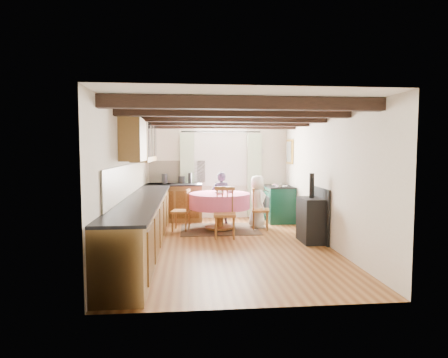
{
  "coord_description": "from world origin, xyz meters",
  "views": [
    {
      "loc": [
        -0.7,
        -6.6,
        1.71
      ],
      "look_at": [
        0.0,
        0.8,
        1.15
      ],
      "focal_mm": 29.56,
      "sensor_mm": 36.0,
      "label": 1
    }
  ],
  "objects": [
    {
      "name": "aga_range",
      "position": [
        1.47,
        2.17,
        0.44
      ],
      "size": [
        0.62,
        0.96,
        0.88
      ],
      "primitive_type": null,
      "color": "#0C3527",
      "rests_on": "floor"
    },
    {
      "name": "beam_b",
      "position": [
        0.0,
        -1.0,
        2.31
      ],
      "size": [
        3.6,
        0.16,
        0.16
      ],
      "primitive_type": "cube",
      "color": "black",
      "rests_on": "ceiling"
    },
    {
      "name": "floor",
      "position": [
        0.0,
        0.0,
        0.0
      ],
      "size": [
        3.6,
        5.5,
        0.0
      ],
      "primitive_type": "cube",
      "color": "#976533",
      "rests_on": "ground"
    },
    {
      "name": "cast_iron_stove",
      "position": [
        1.58,
        0.07,
        0.65
      ],
      "size": [
        0.39,
        0.65,
        1.3
      ],
      "primitive_type": null,
      "color": "black",
      "rests_on": "floor"
    },
    {
      "name": "wall_left",
      "position": [
        -1.8,
        0.0,
        1.2
      ],
      "size": [
        0.0,
        5.5,
        2.4
      ],
      "primitive_type": "cube",
      "color": "silver",
      "rests_on": "ground"
    },
    {
      "name": "worktop_back",
      "position": [
        -1.05,
        2.43,
        0.9
      ],
      "size": [
        1.3,
        0.64,
        0.04
      ],
      "primitive_type": "cube",
      "color": "black",
      "rests_on": "base_cabinet_back"
    },
    {
      "name": "chair_near",
      "position": [
        -0.01,
        0.55,
        0.5
      ],
      "size": [
        0.47,
        0.49,
        1.01
      ],
      "primitive_type": null,
      "rotation": [
        0.0,
        0.0,
        -0.09
      ],
      "color": "olive",
      "rests_on": "floor"
    },
    {
      "name": "base_cabinet_back",
      "position": [
        -1.05,
        2.45,
        0.44
      ],
      "size": [
        1.3,
        0.6,
        0.88
      ],
      "primitive_type": "cube",
      "color": "brown",
      "rests_on": "floor"
    },
    {
      "name": "chair_left",
      "position": [
        -0.89,
        1.33,
        0.45
      ],
      "size": [
        0.48,
        0.46,
        0.9
      ],
      "primitive_type": null,
      "rotation": [
        0.0,
        0.0,
        -1.79
      ],
      "color": "olive",
      "rests_on": "floor"
    },
    {
      "name": "window_pane",
      "position": [
        0.1,
        2.74,
        1.6
      ],
      "size": [
        1.2,
        0.01,
        1.4
      ],
      "primitive_type": "cube",
      "color": "white",
      "rests_on": "wall_back"
    },
    {
      "name": "base_cabinet_left",
      "position": [
        -1.5,
        0.0,
        0.44
      ],
      "size": [
        0.6,
        5.3,
        0.88
      ],
      "primitive_type": "cube",
      "color": "brown",
      "rests_on": "floor"
    },
    {
      "name": "bowl_b",
      "position": [
        0.2,
        1.51,
        0.83
      ],
      "size": [
        0.21,
        0.21,
        0.06
      ],
      "primitive_type": "imported",
      "rotation": [
        0.0,
        0.0,
        3.22
      ],
      "color": "silver",
      "rests_on": "dining_table"
    },
    {
      "name": "beam_d",
      "position": [
        0.0,
        1.0,
        2.31
      ],
      "size": [
        3.6,
        0.16,
        0.16
      ],
      "primitive_type": "cube",
      "color": "black",
      "rests_on": "ceiling"
    },
    {
      "name": "wall_picture",
      "position": [
        1.77,
        2.3,
        1.7
      ],
      "size": [
        0.04,
        0.5,
        0.6
      ],
      "primitive_type": "cube",
      "color": "gold",
      "rests_on": "wall_right"
    },
    {
      "name": "wall_plate",
      "position": [
        1.05,
        2.72,
        1.7
      ],
      "size": [
        0.3,
        0.02,
        0.3
      ],
      "primitive_type": "cylinder",
      "rotation": [
        1.57,
        0.0,
        0.0
      ],
      "color": "silver",
      "rests_on": "wall_back"
    },
    {
      "name": "curtain_right",
      "position": [
        0.95,
        2.65,
        1.1
      ],
      "size": [
        0.35,
        0.1,
        2.1
      ],
      "primitive_type": "cube",
      "color": "silver",
      "rests_on": "wall_back"
    },
    {
      "name": "rug",
      "position": [
        -0.05,
        1.34,
        0.01
      ],
      "size": [
        1.69,
        1.31,
        0.01
      ],
      "primitive_type": "cube",
      "color": "brown",
      "rests_on": "floor"
    },
    {
      "name": "curtain_rod",
      "position": [
        0.1,
        2.65,
        2.2
      ],
      "size": [
        2.0,
        0.03,
        0.03
      ],
      "primitive_type": "cylinder",
      "rotation": [
        0.0,
        1.57,
        0.0
      ],
      "color": "black",
      "rests_on": "wall_back"
    },
    {
      "name": "splash_left",
      "position": [
        -1.78,
        0.3,
        1.2
      ],
      "size": [
        0.02,
        4.5,
        0.55
      ],
      "primitive_type": "cube",
      "color": "beige",
      "rests_on": "wall_left"
    },
    {
      "name": "curtain_left",
      "position": [
        -0.75,
        2.65,
        1.1
      ],
      "size": [
        0.35,
        0.1,
        2.1
      ],
      "primitive_type": "cube",
      "color": "silver",
      "rests_on": "wall_back"
    },
    {
      "name": "wall_front",
      "position": [
        0.0,
        -2.75,
        1.2
      ],
      "size": [
        3.6,
        0.0,
        2.4
      ],
      "primitive_type": "cube",
      "color": "silver",
      "rests_on": "ground"
    },
    {
      "name": "beam_a",
      "position": [
        0.0,
        -2.0,
        2.31
      ],
      "size": [
        3.6,
        0.16,
        0.16
      ],
      "primitive_type": "cube",
      "color": "black",
      "rests_on": "ceiling"
    },
    {
      "name": "dining_table",
      "position": [
        -0.05,
        1.34,
        0.4
      ],
      "size": [
        1.32,
        1.32,
        0.8
      ],
      "primitive_type": null,
      "color": "#D15587",
      "rests_on": "floor"
    },
    {
      "name": "worktop_left",
      "position": [
        -1.48,
        0.0,
        0.9
      ],
      "size": [
        0.64,
        5.3,
        0.04
      ],
      "primitive_type": "cube",
      "color": "black",
      "rests_on": "base_cabinet_left"
    },
    {
      "name": "bowl_a",
      "position": [
        -0.05,
        1.21,
        0.82
      ],
      "size": [
        0.28,
        0.28,
        0.05
      ],
      "primitive_type": "imported",
      "rotation": [
        0.0,
        0.0,
        4.08
      ],
      "color": "silver",
      "rests_on": "dining_table"
    },
    {
      "name": "wall_back",
      "position": [
        0.0,
        2.75,
        1.2
      ],
      "size": [
        3.6,
        0.0,
        2.4
      ],
      "primitive_type": "cube",
      "color": "silver",
      "rests_on": "ground"
    },
    {
      "name": "beam_e",
      "position": [
        0.0,
        2.0,
        2.31
      ],
      "size": [
        3.6,
        0.16,
        0.16
      ],
      "primitive_type": "cube",
      "color": "black",
      "rests_on": "ceiling"
    },
    {
      "name": "canister_tall",
      "position": [
        -1.3,
        2.46,
        1.04
      ],
      "size": [
        0.14,
        0.14,
        0.24
      ],
      "primitive_type": "cylinder",
      "color": "#262628",
      "rests_on": "worktop_back"
    },
    {
      "name": "wall_cabinet_solid",
      "position": [
        -1.63,
        -0.3,
        1.9
      ],
      "size": [
        0.34,
        0.9,
        0.7
      ],
      "primitive_type": "cube",
      "color": "brown",
      "rests_on": "wall_left"
    },
    {
      "name": "ceiling",
      "position": [
        0.0,
        0.0,
        2.4
      ],
      "size": [
        3.6,
        5.5,
        0.0
      ],
      "primitive_type": "cube",
      "color": "white",
      "rests_on": "ground"
    },
    {
      "name": "child_far",
      "position": [
        0.05,
        2.01,
        0.62
      ],
      "size": [
        0.51,
        0.4,
        1.23
      ],
      "primitive_type": "imported",
      "rotation": [
        0.0,
        0.0,
        2.87
      ],
      "color": "#312F44",
      "rests_on": "floor"
    },
    {
      "name": "beam_c",
      "position": [
        0.0,
        0.0,
        2.31
      ],
      "size": [
        3.6,
        0.16,
        0.16
      ],
      "primitive_type": "cube",
      "color": "black",
      "rests_on": "ceiling"
    },
    {
      "name": "canister_wide",
      "position": [
        -0.89,
        2.55,
        1.01
      ],
      "size": [
        0.16,
        0.16,
        0.18
      ],
      "primitive_type": "cylinder",
      "color": "#262628",
      "rests_on": "worktop_back"
    },
    {
      "name": "window_frame",
      "position": [
        0.1,
        2.73,
        1.6
      ],
      "size": [
        1.34,
        0.03,
        1.54
      ],
      "primitive_type": "cube",
      "color": "white",
      "rests_on": "wall_back"
    },
    {
      "name": "wall_right",
      "position": [
        1.8,
        0.0,
        1.2
      ],
      "size": [
        0.0,
        5.5,
        2.4
      ],
      "primitive_type": "cube",
      "color": "silver",
      "rests_on": "ground"
    },
    {
      "name": "canister_slim",
      "position": [
        -0.68,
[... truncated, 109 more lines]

